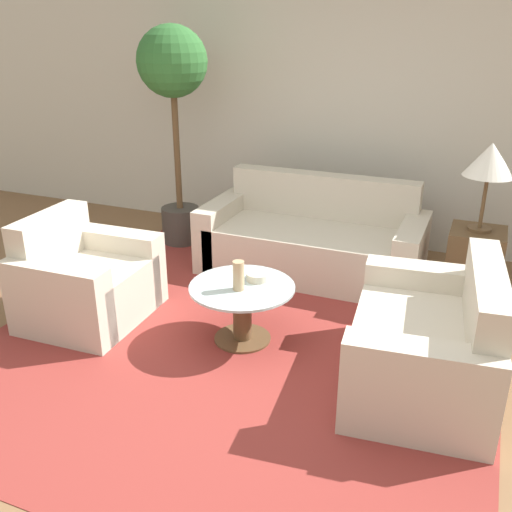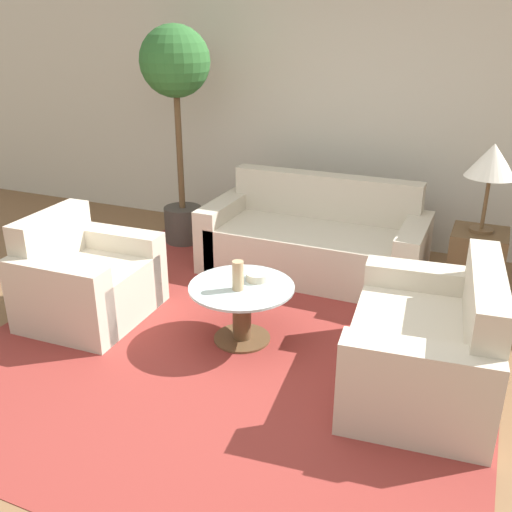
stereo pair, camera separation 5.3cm
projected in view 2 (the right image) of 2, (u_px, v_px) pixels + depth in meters
The scene contains 12 objects.
ground_plane at pixel (211, 397), 3.45m from camera, with size 14.00×14.00×0.00m, color brown.
wall_back at pixel (350, 111), 5.47m from camera, with size 10.00×0.06×2.60m.
rug at pixel (242, 339), 4.07m from camera, with size 3.44×3.58×0.01m.
sofa_main at pixel (315, 242), 5.09m from camera, with size 1.92×0.86×0.83m.
armchair at pixel (84, 282), 4.31m from camera, with size 0.83×0.95×0.79m.
loveseat at pixel (432, 348), 3.45m from camera, with size 0.94×1.34×0.81m.
coffee_table at pixel (242, 305), 3.96m from camera, with size 0.73×0.73×0.42m.
side_table at pixel (475, 266), 4.54m from camera, with size 0.42×0.42×0.59m.
table_lamp at pixel (492, 162), 4.22m from camera, with size 0.38×0.38×0.69m.
potted_plant at pixel (176, 90), 5.29m from camera, with size 0.65×0.65×2.08m.
vase at pixel (238, 276), 3.81m from camera, with size 0.08×0.08×0.21m.
bowl at pixel (257, 277), 3.98m from camera, with size 0.16×0.16×0.05m.
Camera 2 is at (1.39, -2.51, 2.12)m, focal length 40.00 mm.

